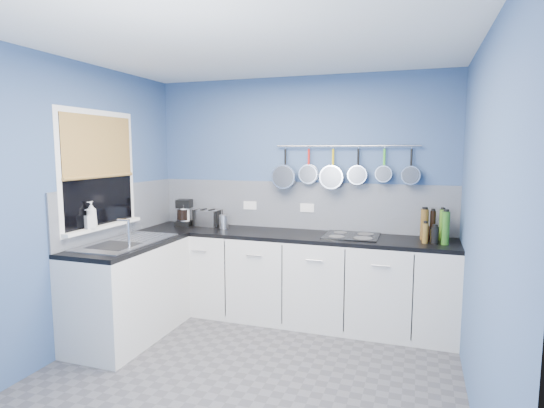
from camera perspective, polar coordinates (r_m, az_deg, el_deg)
The scene contains 43 objects.
floor at distance 3.69m, azimuth -3.20°, elevation -21.31°, with size 3.20×3.00×0.02m, color #47474C.
ceiling at distance 3.33m, azimuth -3.51°, elevation 20.39°, with size 3.20×3.00×0.02m, color white.
wall_back at distance 4.70m, azimuth 3.53°, elevation 1.05°, with size 3.20×0.02×2.50m, color #39527F.
wall_front at distance 1.99m, azimuth -19.94°, elevation -7.63°, with size 3.20×0.02×2.50m, color #39527F.
wall_left at distance 4.15m, azimuth -24.42°, elevation -0.36°, with size 0.02×3.00×2.50m, color #39527F.
wall_right at distance 3.07m, azimuth 25.77°, elevation -2.83°, with size 0.02×3.00×2.50m, color #39527F.
backsplash_back at distance 4.69m, azimuth 3.45°, elevation -0.19°, with size 3.20×0.02×0.50m, color gray.
backsplash_left at distance 4.61m, azimuth -19.08°, elevation -0.71°, with size 0.02×1.80×0.50m, color gray.
cabinet_run_back at distance 4.57m, azimuth 2.43°, elevation -9.62°, with size 3.20×0.60×0.86m, color silver.
worktop_back at distance 4.46m, azimuth 2.46°, elevation -4.07°, with size 3.20×0.60×0.04m, color black.
cabinet_run_left at distance 4.36m, azimuth -18.08°, elevation -10.81°, with size 0.60×1.20×0.86m, color silver.
worktop_left at distance 4.24m, azimuth -18.32°, elevation -5.01°, with size 0.60×1.20×0.04m, color black.
window_frame at distance 4.33m, azimuth -21.58°, elevation 4.04°, with size 0.01×1.00×1.10m, color white.
window_glass at distance 4.33m, azimuth -21.53°, elevation 4.04°, with size 0.01×0.90×1.00m, color black.
bamboo_blind at distance 4.32m, azimuth -21.58°, elevation 7.02°, with size 0.01×0.90×0.55m, color olive.
window_sill at distance 4.37m, azimuth -21.02°, elevation -2.72°, with size 0.10×0.98×0.03m, color white.
sink_unit at distance 4.24m, azimuth -18.33°, elevation -4.69°, with size 0.50×0.95×0.01m, color silver.
mixer_tap at distance 3.98m, azimuth -18.10°, elevation -3.59°, with size 0.12×0.08×0.26m, color silver, non-canonical shape.
socket_left at distance 4.86m, azimuth -2.87°, elevation -0.18°, with size 0.15×0.01×0.09m, color white.
socket_right at distance 4.66m, azimuth 4.59°, elevation -0.50°, with size 0.15×0.01×0.09m, color white.
pot_rail at distance 4.52m, azimuth 9.57°, elevation 7.45°, with size 0.02×0.02×1.45m, color silver.
soap_bottle_a at distance 4.21m, azimuth -22.39°, elevation -1.29°, with size 0.09×0.09×0.24m, color white.
soap_bottle_b at distance 4.19m, azimuth -22.60°, elevation -1.79°, with size 0.08×0.08×0.17m, color white.
paper_towel at distance 4.97m, azimuth -11.25°, elevation -1.42°, with size 0.11×0.11×0.24m, color white.
coffee_maker at distance 4.98m, azimuth -11.40°, elevation -1.11°, with size 0.16×0.18×0.29m, color black, non-canonical shape.
toaster at distance 4.93m, azimuth -8.35°, elevation -1.80°, with size 0.28×0.16×0.18m, color silver.
canister at distance 4.75m, azimuth -6.31°, elevation -2.29°, with size 0.10×0.10×0.15m, color silver.
hob at distance 4.36m, azimuth 10.28°, elevation -4.10°, with size 0.52×0.46×0.01m, color black.
pan_0 at distance 4.65m, azimuth 1.72°, elevation 4.78°, with size 0.26×0.11×0.45m, color silver, non-canonical shape.
pan_1 at distance 4.58m, azimuth 4.77°, elevation 5.08°, with size 0.20×0.06×0.39m, color silver, non-canonical shape.
pan_2 at distance 4.53m, azimuth 7.90°, elevation 4.74°, with size 0.24×0.12×0.43m, color silver, non-canonical shape.
pan_3 at distance 4.49m, azimuth 11.10°, elevation 4.96°, with size 0.20×0.08×0.39m, color silver, non-canonical shape.
pan_4 at distance 4.46m, azimuth 14.35°, elevation 5.05°, with size 0.17×0.08×0.36m, color silver, non-canonical shape.
pan_5 at distance 4.45m, azimuth 17.62°, elevation 4.83°, with size 0.18×0.09×0.37m, color silver, non-canonical shape.
condiment_0 at distance 4.39m, azimuth 21.25°, elevation -2.55°, with size 0.06×0.06×0.29m, color #3F721E.
condiment_1 at distance 4.40m, azimuth 20.14°, elevation -2.60°, with size 0.05×0.05×0.27m, color black.
condiment_2 at distance 4.37m, azimuth 19.18°, elevation -2.52°, with size 0.07×0.07×0.29m, color brown.
condiment_3 at distance 4.30m, azimuth 21.67°, elevation -2.97°, with size 0.06×0.06×0.26m, color #8C5914.
condiment_4 at distance 4.30m, azimuth 20.27°, elevation -3.89°, with size 0.06×0.06×0.11m, color olive.
condiment_5 at distance 4.30m, azimuth 19.32°, elevation -3.64°, with size 0.07×0.07×0.15m, color #4C190C.
condiment_6 at distance 4.20m, azimuth 21.62°, elevation -2.93°, with size 0.07×0.07×0.30m, color #265919.
condiment_7 at distance 4.21m, azimuth 20.39°, elevation -3.84°, with size 0.07×0.07×0.16m, color black.
condiment_8 at distance 4.21m, azimuth 19.28°, elevation -3.60°, with size 0.05×0.05×0.18m, color brown.
Camera 1 is at (1.21, -3.01, 1.74)m, focal length 28.99 mm.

